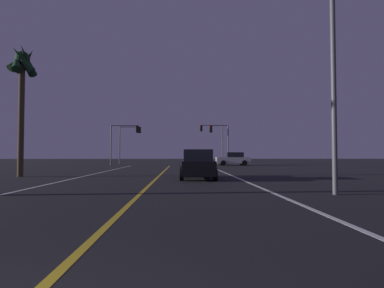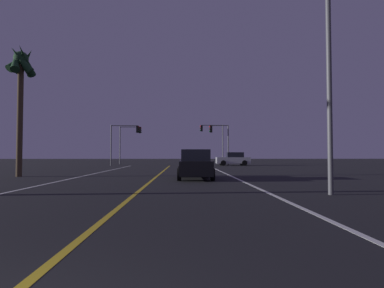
# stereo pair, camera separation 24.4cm
# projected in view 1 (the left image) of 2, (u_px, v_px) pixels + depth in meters

# --- Properties ---
(lane_edge_right) EXTENTS (0.16, 43.38, 0.01)m
(lane_edge_right) POSITION_uv_depth(u_px,v_px,m) (242.00, 180.00, 17.22)
(lane_edge_right) COLOR silver
(lane_edge_right) RESTS_ON ground
(lane_edge_left) EXTENTS (0.16, 43.38, 0.01)m
(lane_edge_left) POSITION_uv_depth(u_px,v_px,m) (65.00, 180.00, 16.90)
(lane_edge_left) COLOR silver
(lane_edge_left) RESTS_ON ground
(lane_center_divider) EXTENTS (0.16, 43.38, 0.01)m
(lane_center_divider) POSITION_uv_depth(u_px,v_px,m) (155.00, 180.00, 17.06)
(lane_center_divider) COLOR gold
(lane_center_divider) RESTS_ON ground
(car_lead_same_lane) EXTENTS (2.02, 4.30, 1.70)m
(car_lead_same_lane) POSITION_uv_depth(u_px,v_px,m) (197.00, 165.00, 18.01)
(car_lead_same_lane) COLOR black
(car_lead_same_lane) RESTS_ON ground
(car_crossing_side) EXTENTS (4.30, 2.02, 1.70)m
(car_crossing_side) POSITION_uv_depth(u_px,v_px,m) (233.00, 159.00, 40.07)
(car_crossing_side) COLOR black
(car_crossing_side) RESTS_ON ground
(traffic_light_near_right) EXTENTS (2.52, 0.36, 5.18)m
(traffic_light_near_right) POSITION_uv_depth(u_px,v_px,m) (219.00, 136.00, 39.56)
(traffic_light_near_right) COLOR #4C4C51
(traffic_light_near_right) RESTS_ON ground
(traffic_light_near_left) EXTENTS (3.64, 0.36, 5.13)m
(traffic_light_near_left) POSITION_uv_depth(u_px,v_px,m) (125.00, 135.00, 39.16)
(traffic_light_near_left) COLOR #4C4C51
(traffic_light_near_left) RESTS_ON ground
(traffic_light_far_right) EXTENTS (3.40, 0.36, 5.73)m
(traffic_light_far_right) POSITION_uv_depth(u_px,v_px,m) (212.00, 135.00, 45.06)
(traffic_light_far_right) COLOR #4C4C51
(traffic_light_far_right) RESTS_ON ground
(traffic_light_far_left) EXTENTS (3.18, 0.36, 5.45)m
(traffic_light_far_left) POSITION_uv_depth(u_px,v_px,m) (130.00, 136.00, 44.65)
(traffic_light_far_left) COLOR #4C4C51
(traffic_light_far_left) RESTS_ON ground
(street_lamp_right_near) EXTENTS (2.05, 0.44, 8.30)m
(street_lamp_right_near) POSITION_uv_depth(u_px,v_px,m) (321.00, 48.00, 11.09)
(street_lamp_right_near) COLOR #4C4C51
(street_lamp_right_near) RESTS_ON ground
(palm_tree_left_mid) EXTENTS (1.81, 2.08, 8.41)m
(palm_tree_left_mid) POSITION_uv_depth(u_px,v_px,m) (22.00, 72.00, 19.93)
(palm_tree_left_mid) COLOR #473826
(palm_tree_left_mid) RESTS_ON ground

